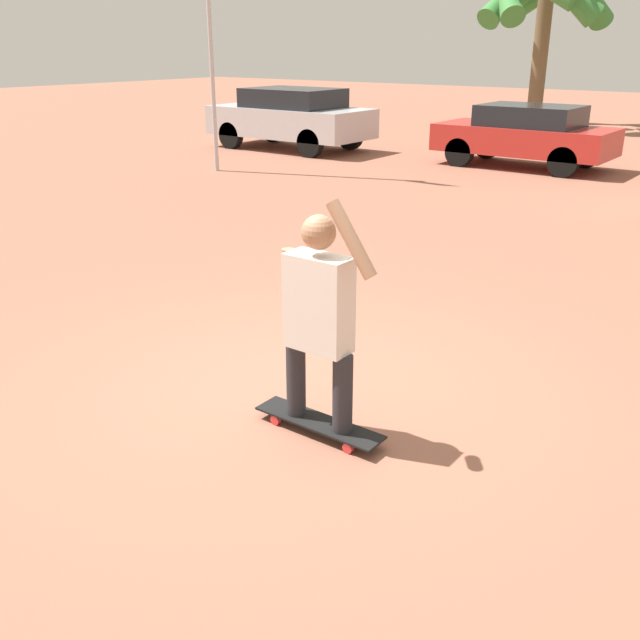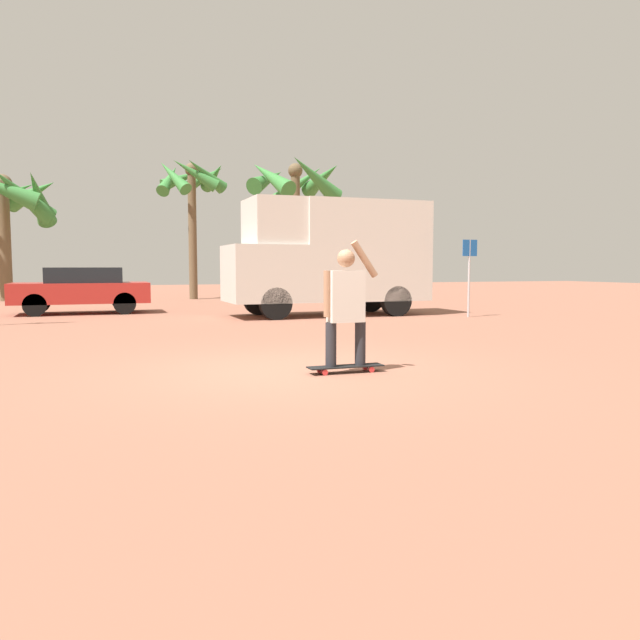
{
  "view_description": "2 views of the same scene",
  "coord_description": "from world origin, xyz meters",
  "px_view_note": "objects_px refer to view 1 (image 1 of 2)",
  "views": [
    {
      "loc": [
        3.26,
        -4.0,
        2.61
      ],
      "look_at": [
        0.31,
        -0.06,
        0.69
      ],
      "focal_mm": 40.0,
      "sensor_mm": 36.0,
      "label": 1
    },
    {
      "loc": [
        -2.47,
        -7.82,
        1.37
      ],
      "look_at": [
        0.58,
        0.55,
        0.61
      ],
      "focal_mm": 35.0,
      "sensor_mm": 36.0,
      "label": 2
    }
  ],
  "objects_px": {
    "parked_car_red": "(526,134)",
    "person_skateboarder": "(319,310)",
    "skateboard": "(319,423)",
    "parked_car_silver": "(291,117)"
  },
  "relations": [
    {
      "from": "skateboard",
      "to": "parked_car_silver",
      "type": "xyz_separation_m",
      "value": [
        -9.34,
        11.21,
        0.74
      ]
    },
    {
      "from": "person_skateboarder",
      "to": "parked_car_red",
      "type": "bearing_deg",
      "value": 105.54
    },
    {
      "from": "skateboard",
      "to": "person_skateboarder",
      "type": "height_order",
      "value": "person_skateboarder"
    },
    {
      "from": "parked_car_red",
      "to": "parked_car_silver",
      "type": "xyz_separation_m",
      "value": [
        -5.98,
        -0.86,
        0.1
      ]
    },
    {
      "from": "skateboard",
      "to": "parked_car_silver",
      "type": "height_order",
      "value": "parked_car_silver"
    },
    {
      "from": "person_skateboarder",
      "to": "skateboard",
      "type": "bearing_deg",
      "value": -0.0
    },
    {
      "from": "skateboard",
      "to": "parked_car_red",
      "type": "distance_m",
      "value": 12.55
    },
    {
      "from": "parked_car_silver",
      "to": "parked_car_red",
      "type": "bearing_deg",
      "value": 8.22
    },
    {
      "from": "skateboard",
      "to": "person_skateboarder",
      "type": "relative_size",
      "value": 0.62
    },
    {
      "from": "parked_car_red",
      "to": "person_skateboarder",
      "type": "bearing_deg",
      "value": -74.46
    }
  ]
}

